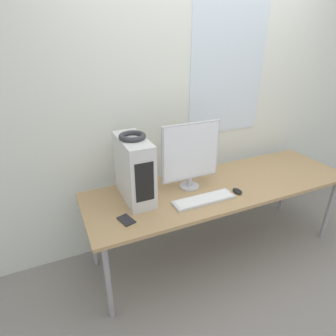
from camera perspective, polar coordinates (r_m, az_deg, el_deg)
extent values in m
plane|color=gray|center=(2.60, 14.29, -20.56)|extent=(14.00, 14.00, 0.00)
cube|color=silver|center=(2.58, 5.79, 14.35)|extent=(8.00, 0.06, 2.70)
cube|color=silver|center=(2.67, 12.15, 19.48)|extent=(0.75, 0.01, 1.17)
cube|color=tan|center=(2.41, 10.85, -3.61)|extent=(2.29, 0.72, 0.03)
cylinder|color=#99999E|center=(2.08, -12.03, -21.63)|extent=(0.04, 0.04, 0.67)
cylinder|color=#99999E|center=(3.11, 29.89, -7.22)|extent=(0.04, 0.04, 0.67)
cylinder|color=#99999E|center=(2.50, -15.06, -12.64)|extent=(0.04, 0.04, 0.67)
cylinder|color=#99999E|center=(3.41, 22.62, -2.89)|extent=(0.04, 0.04, 0.67)
cube|color=silver|center=(2.09, -6.88, -0.23)|extent=(0.19, 0.45, 0.48)
cube|color=black|center=(1.90, -4.76, -2.95)|extent=(0.13, 0.00, 0.29)
torus|color=#333338|center=(1.99, -7.27, 6.45)|extent=(0.19, 0.19, 0.04)
cylinder|color=#B7B7BC|center=(2.33, 4.34, -3.70)|extent=(0.16, 0.16, 0.02)
cylinder|color=#B7B7BC|center=(2.31, 4.38, -2.66)|extent=(0.04, 0.04, 0.08)
cube|color=#B7B7BC|center=(2.20, 4.60, 3.30)|extent=(0.49, 0.03, 0.46)
cube|color=white|center=(2.18, 4.80, 3.16)|extent=(0.46, 0.00, 0.44)
cube|color=silver|center=(2.15, 7.29, -6.42)|extent=(0.49, 0.14, 0.02)
cube|color=white|center=(2.15, 7.31, -6.16)|extent=(0.45, 0.12, 0.00)
ellipsoid|color=black|center=(2.31, 13.91, -4.56)|extent=(0.06, 0.10, 0.03)
cube|color=#232328|center=(1.95, -8.49, -10.41)|extent=(0.11, 0.14, 0.01)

